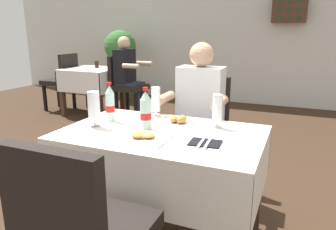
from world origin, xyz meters
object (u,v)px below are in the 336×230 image
Objects in this scene: seated_diner_far at (198,113)px; potted_plant_corner at (120,52)px; cola_bottle_primary at (110,104)px; wall_bottle_rack at (290,10)px; beer_glass_middle at (217,110)px; napkin_cutlery_set at (205,143)px; beer_glass_right at (94,109)px; chair_far_diner_seat at (199,127)px; background_patron at (128,73)px; background_table_tumbler at (97,64)px; background_chair_left at (62,78)px; beer_glass_left at (156,101)px; plate_near_camera at (145,137)px; background_chair_right at (126,83)px; plate_far_diner at (176,121)px; background_dining_table at (93,81)px; cola_bottle_secondary at (146,111)px; main_dining_table at (162,158)px.

potted_plant_corner is at bearing 129.74° from seated_diner_far.
cola_bottle_primary is 4.35m from wall_bottle_rack.
wall_bottle_rack reaches higher than beer_glass_middle.
napkin_cutlery_set is at bearing -69.69° from seated_diner_far.
beer_glass_middle is at bearing 21.77° from beer_glass_right.
chair_far_diner_seat is at bearing 99.74° from seated_diner_far.
background_patron is 0.66m from background_table_tumbler.
napkin_cutlery_set is (0.02, -0.31, -0.11)m from beer_glass_middle.
background_chair_left is 0.72× the size of potted_plant_corner.
wall_bottle_rack reaches higher than beer_glass_left.
seated_diner_far is at bearing 53.64° from cola_bottle_primary.
chair_far_diner_seat is 0.72× the size of potted_plant_corner.
wall_bottle_rack reaches higher than cola_bottle_primary.
background_chair_right is (-1.74, 2.76, -0.21)m from plate_near_camera.
napkin_cutlery_set is 4.46m from wall_bottle_rack.
potted_plant_corner reaches higher than beer_glass_right.
beer_glass_left reaches higher than plate_far_diner.
background_table_tumbler reaches higher than napkin_cutlery_set.
background_chair_left reaches higher than beer_glass_left.
plate_near_camera is 4.56m from wall_bottle_rack.
beer_glass_right reaches higher than background_table_tumbler.
background_patron reaches higher than beer_glass_right.
potted_plant_corner is at bearing 130.54° from chair_far_diner_seat.
potted_plant_corner is at bearing 125.71° from plate_far_diner.
beer_glass_right is at bearing -95.57° from cola_bottle_primary.
beer_glass_left is at bearing 147.63° from plate_far_diner.
chair_far_diner_seat is 4.53× the size of beer_glass_middle.
seated_diner_far is at bearing 110.31° from napkin_cutlery_set.
chair_far_diner_seat is 0.64m from plate_far_diner.
plate_far_diner is at bearing -44.98° from background_dining_table.
background_dining_table is at bearing 130.53° from plate_near_camera.
plate_far_diner is 0.90× the size of cola_bottle_secondary.
wall_bottle_rack is at bearing 82.53° from chair_far_diner_seat.
background_chair_right is at bearing -9.84° from background_table_tumbler.
potted_plant_corner reaches higher than cola_bottle_secondary.
background_chair_right is at bearing 116.56° from beer_glass_right.
plate_near_camera is at bearing -33.15° from cola_bottle_primary.
beer_glass_middle is at bearing -49.20° from background_chair_right.
cola_bottle_secondary is 0.44m from napkin_cutlery_set.
potted_plant_corner is at bearing 124.48° from beer_glass_left.
background_dining_table is 0.85× the size of background_chair_right.
background_table_tumbler is at bearing 9.12° from background_chair_left.
napkin_cutlery_set is 0.15× the size of background_patron.
background_chair_left is at bearing 147.67° from seated_diner_far.
main_dining_table is 5.68× the size of beer_glass_middle.
cola_bottle_secondary reaches higher than beer_glass_left.
beer_glass_middle is at bearing -51.36° from potted_plant_corner.
seated_diner_far reaches higher than beer_glass_right.
cola_bottle_primary is at bearing 165.69° from napkin_cutlery_set.
background_patron is (-1.69, 2.76, -0.05)m from plate_near_camera.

